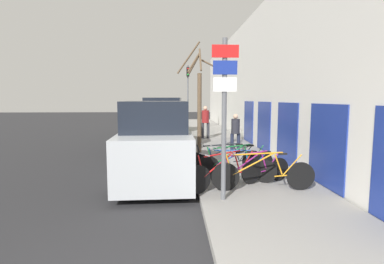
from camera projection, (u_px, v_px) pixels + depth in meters
ground_plane at (166, 151)px, 13.69m from camera, size 80.00×80.00×0.00m
sidewalk_curb at (214, 140)px, 16.60m from camera, size 3.20×32.00×0.15m
building_facade at (247, 83)px, 16.27m from camera, size 0.23×32.00×6.50m
signpost at (224, 111)px, 6.40m from camera, size 0.57×0.13×3.48m
bicycle_0 at (263, 174)px, 7.21m from camera, size 2.53×0.44×0.95m
bicycle_1 at (226, 173)px, 7.36m from camera, size 2.07×1.08×0.93m
bicycle_2 at (253, 170)px, 7.70m from camera, size 2.17×0.90×0.87m
bicycle_3 at (236, 167)px, 8.13m from camera, size 2.01×0.86×0.86m
bicycle_4 at (236, 163)px, 8.51m from camera, size 2.35×0.78×0.92m
bicycle_5 at (225, 160)px, 8.96m from camera, size 2.36×0.49×0.89m
parked_car_0 at (156, 144)px, 8.66m from camera, size 2.19×4.65×2.30m
parked_car_1 at (164, 127)px, 13.68m from camera, size 2.10×4.34×2.41m
parked_car_2 at (164, 119)px, 19.56m from camera, size 2.31×4.52×2.34m
pedestrian_near at (205, 120)px, 16.72m from camera, size 0.47×0.40×1.81m
pedestrian_far at (235, 130)px, 12.44m from camera, size 0.42×0.35×1.59m
street_tree at (199, 103)px, 11.56m from camera, size 1.96×1.50×4.39m
traffic_light at (188, 89)px, 20.60m from camera, size 0.20×0.30×4.50m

